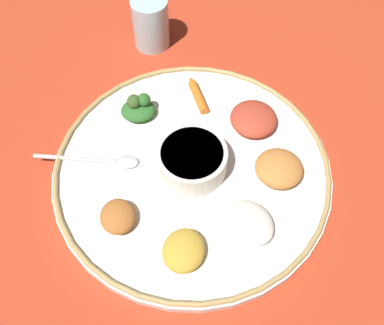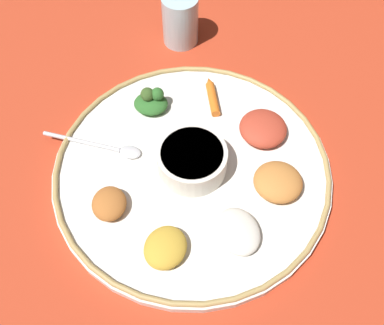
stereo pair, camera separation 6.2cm
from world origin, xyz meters
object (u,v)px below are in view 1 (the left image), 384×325
Objects in this scene: center_bowl at (192,160)px; drinking_glass at (153,25)px; greens_pile at (138,108)px; carrot_near_spoon at (197,94)px; spoon at (103,160)px.

center_bowl is 1.11× the size of drinking_glass.
center_bowl is at bearing 89.15° from drinking_glass.
center_bowl is 0.14m from greens_pile.
greens_pile is at bearing 6.40° from carrot_near_spoon.
center_bowl is at bearing 71.94° from carrot_near_spoon.
greens_pile reaches higher than carrot_near_spoon.
center_bowl is 0.14m from spoon.
center_bowl reaches higher than carrot_near_spoon.
spoon is 2.49× the size of greens_pile.
spoon is at bearing 47.92° from greens_pile.
center_bowl reaches higher than greens_pile.
spoon is 1.68× the size of drinking_glass.
greens_pile is (-0.07, -0.08, 0.01)m from spoon.
spoon is (0.13, -0.04, -0.02)m from center_bowl.
carrot_near_spoon is (-0.04, -0.13, -0.02)m from center_bowl.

